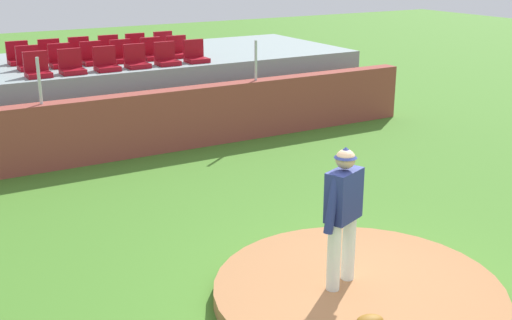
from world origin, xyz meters
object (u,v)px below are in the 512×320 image
at_px(stadium_chair_1, 71,66).
at_px(stadium_chair_7, 61,60).
at_px(stadium_chair_2, 106,63).
at_px(stadium_chair_3, 136,60).
at_px(stadium_chair_8, 93,57).
at_px(stadium_chair_4, 166,58).
at_px(stadium_chair_14, 81,52).
at_px(stadium_chair_10, 152,53).
at_px(stadium_chair_9, 122,55).
at_px(pitcher, 343,207).
at_px(stadium_chair_11, 178,50).
at_px(stadium_chair_12, 19,57).
at_px(stadium_chair_5, 195,55).
at_px(stadium_chair_6, 29,62).
at_px(stadium_chair_16, 137,48).
at_px(stadium_chair_0, 37,69).
at_px(stadium_chair_17, 165,46).
at_px(stadium_chair_15, 110,50).
at_px(stadium_chair_13, 51,55).

xyz_separation_m(stadium_chair_1, stadium_chair_7, (0.02, 0.91, 0.00)).
xyz_separation_m(stadium_chair_2, stadium_chair_3, (0.68, 0.03, 0.00)).
bearing_deg(stadium_chair_8, stadium_chair_4, 147.22).
distance_m(stadium_chair_1, stadium_chair_14, 1.96).
bearing_deg(stadium_chair_10, stadium_chair_8, -1.02).
distance_m(stadium_chair_3, stadium_chair_9, 0.87).
height_order(pitcher, stadium_chair_3, stadium_chair_3).
xyz_separation_m(stadium_chair_11, stadium_chair_12, (-3.49, 0.89, 0.00)).
distance_m(stadium_chair_4, stadium_chair_5, 0.72).
bearing_deg(stadium_chair_10, stadium_chair_6, -0.80).
xyz_separation_m(stadium_chair_6, stadium_chair_16, (2.76, 0.88, 0.00)).
bearing_deg(stadium_chair_5, stadium_chair_6, -14.44).
relative_size(stadium_chair_6, stadium_chair_16, 1.00).
xyz_separation_m(stadium_chair_2, stadium_chair_4, (1.39, 0.03, 0.00)).
height_order(stadium_chair_11, stadium_chair_14, same).
bearing_deg(stadium_chair_12, stadium_chair_14, -178.66).
distance_m(stadium_chair_0, stadium_chair_12, 1.81).
xyz_separation_m(stadium_chair_16, stadium_chair_17, (0.74, 0.02, 0.00)).
distance_m(stadium_chair_2, stadium_chair_17, 2.80).
bearing_deg(stadium_chair_4, stadium_chair_15, -68.63).
distance_m(stadium_chair_9, stadium_chair_14, 1.17).
height_order(stadium_chair_13, stadium_chair_17, same).
relative_size(stadium_chair_4, stadium_chair_10, 1.00).
bearing_deg(stadium_chair_9, stadium_chair_6, -1.41).
bearing_deg(stadium_chair_7, stadium_chair_4, 156.84).
distance_m(stadium_chair_8, stadium_chair_9, 0.68).
distance_m(stadium_chair_1, stadium_chair_5, 2.84).
bearing_deg(stadium_chair_7, stadium_chair_17, -162.02).
bearing_deg(stadium_chair_17, stadium_chair_1, 32.77).
relative_size(stadium_chair_14, stadium_chair_15, 1.00).
bearing_deg(stadium_chair_9, stadium_chair_10, -179.09).
relative_size(stadium_chair_7, stadium_chair_11, 1.00).
xyz_separation_m(stadium_chair_3, stadium_chair_8, (-0.69, 0.90, 0.00)).
bearing_deg(stadium_chair_14, stadium_chair_3, 111.23).
distance_m(stadium_chair_5, stadium_chair_6, 3.61).
distance_m(pitcher, stadium_chair_7, 8.98).
bearing_deg(stadium_chair_14, stadium_chair_16, 179.53).
height_order(stadium_chair_11, stadium_chair_12, same).
height_order(stadium_chair_0, stadium_chair_5, same).
height_order(stadium_chair_4, stadium_chair_5, same).
distance_m(stadium_chair_1, stadium_chair_8, 1.17).
height_order(stadium_chair_0, stadium_chair_9, same).
bearing_deg(stadium_chair_3, stadium_chair_12, -40.15).
bearing_deg(stadium_chair_14, stadium_chair_5, 139.90).
bearing_deg(stadium_chair_3, stadium_chair_9, -89.17).
bearing_deg(stadium_chair_7, stadium_chair_6, -1.30).
xyz_separation_m(stadium_chair_5, stadium_chair_15, (-1.42, 1.78, 0.00)).
bearing_deg(stadium_chair_8, stadium_chair_12, -31.70).
height_order(stadium_chair_1, stadium_chair_12, same).
bearing_deg(stadium_chair_0, stadium_chair_5, -179.23).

